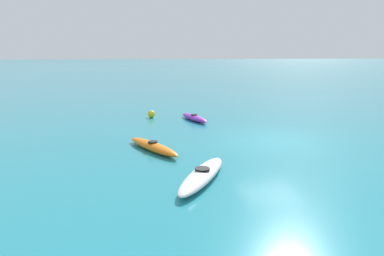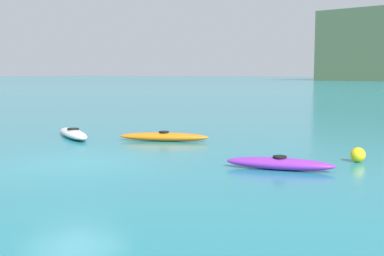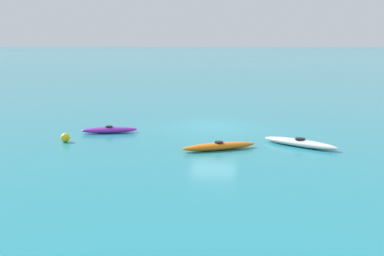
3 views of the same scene
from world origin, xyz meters
name	(u,v)px [view 1 (image 1 of 3)]	position (x,y,z in m)	size (l,w,h in m)	color
ground_plane	(271,140)	(0.00, 0.00, 0.00)	(600.00, 600.00, 0.00)	teal
kayak_white	(202,175)	(-4.39, 3.96, 0.16)	(3.46, 2.38, 0.37)	white
kayak_orange	(153,146)	(-0.82, 5.20, 0.16)	(3.28, 2.04, 0.37)	orange
kayak_purple	(194,118)	(5.17, 2.48, 0.16)	(2.92, 1.34, 0.37)	purple
buoy_yellow	(151,114)	(6.51, 4.81, 0.21)	(0.43, 0.43, 0.43)	yellow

